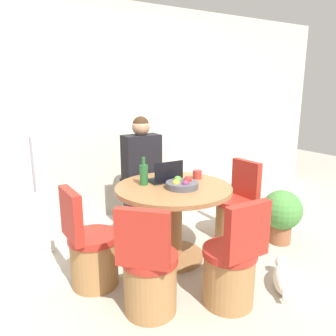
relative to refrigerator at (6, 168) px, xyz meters
The scene contains 15 objects.
ground_plane 1.95m from the refrigerator, 44.89° to the right, with size 12.00×12.00×0.00m, color #B2A899.
wall_back 1.38m from the refrigerator, 16.98° to the left, with size 7.00×0.06×2.60m.
refrigerator is the anchor object (origin of this frame).
dining_table 1.69m from the refrigerator, 38.79° to the right, with size 1.07×1.07×0.72m.
chair_right_side 2.39m from the refrigerator, 25.34° to the right, with size 0.41×0.41×0.85m.
chair_left_side 1.30m from the refrigerator, 65.83° to the right, with size 0.41×0.41×0.85m.
chair_near_left_corner 1.87m from the refrigerator, 65.66° to the right, with size 0.47×0.47×0.85m.
chair_near_camera 2.32m from the refrigerator, 54.82° to the right, with size 0.41×0.41×0.85m.
person_seated 1.35m from the refrigerator, 11.97° to the right, with size 0.40×0.37×1.31m.
laptop 1.57m from the refrigerator, 33.97° to the right, with size 0.30×0.21×0.21m.
fruit_bowl 1.74m from the refrigerator, 40.28° to the right, with size 0.29×0.29×0.10m.
coffee_cup 1.88m from the refrigerator, 29.77° to the right, with size 0.09×0.09×0.08m.
bottle 1.38m from the refrigerator, 38.42° to the right, with size 0.08×0.08×0.26m.
cat 2.73m from the refrigerator, 46.37° to the right, with size 0.40×0.39×0.18m.
potted_plant 2.82m from the refrigerator, 28.48° to the right, with size 0.41×0.41×0.57m.
Camera 1 is at (-1.45, -2.25, 1.59)m, focal length 35.00 mm.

